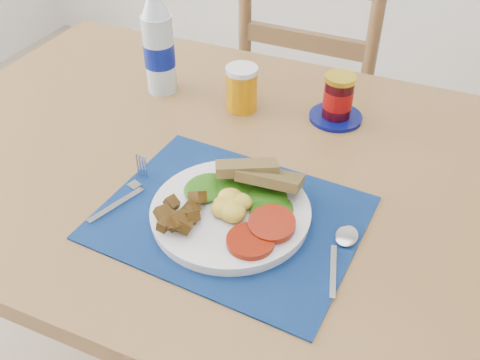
# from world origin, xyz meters

# --- Properties ---
(table) EXTENTS (1.40, 0.90, 0.75)m
(table) POSITION_xyz_m (0.00, 0.20, 0.67)
(table) COLOR brown
(table) RESTS_ON ground
(chair_far) EXTENTS (0.44, 0.42, 1.16)m
(chair_far) POSITION_xyz_m (-0.07, 0.92, 0.59)
(chair_far) COLOR #53321E
(chair_far) RESTS_ON ground
(placemat) EXTENTS (0.45, 0.36, 0.00)m
(placemat) POSITION_xyz_m (0.05, 0.05, 0.75)
(placemat) COLOR #040432
(placemat) RESTS_ON table
(breakfast_plate) EXTENTS (0.27, 0.27, 0.06)m
(breakfast_plate) POSITION_xyz_m (0.04, 0.04, 0.77)
(breakfast_plate) COLOR silver
(breakfast_plate) RESTS_ON placemat
(fork) EXTENTS (0.05, 0.17, 0.00)m
(fork) POSITION_xyz_m (-0.15, 0.03, 0.76)
(fork) COLOR #B2B5BA
(fork) RESTS_ON placemat
(spoon) EXTENTS (0.04, 0.16, 0.00)m
(spoon) POSITION_xyz_m (0.24, 0.05, 0.76)
(spoon) COLOR #B2B5BA
(spoon) RESTS_ON placemat
(water_bottle) EXTENTS (0.07, 0.07, 0.24)m
(water_bottle) POSITION_xyz_m (-0.28, 0.38, 0.85)
(water_bottle) COLOR #ADBFCC
(water_bottle) RESTS_ON table
(juice_glass) EXTENTS (0.07, 0.07, 0.09)m
(juice_glass) POSITION_xyz_m (-0.08, 0.38, 0.80)
(juice_glass) COLOR #BE7705
(juice_glass) RESTS_ON table
(jam_on_saucer) EXTENTS (0.11, 0.11, 0.10)m
(jam_on_saucer) POSITION_xyz_m (0.12, 0.42, 0.80)
(jam_on_saucer) COLOR #050C57
(jam_on_saucer) RESTS_ON table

